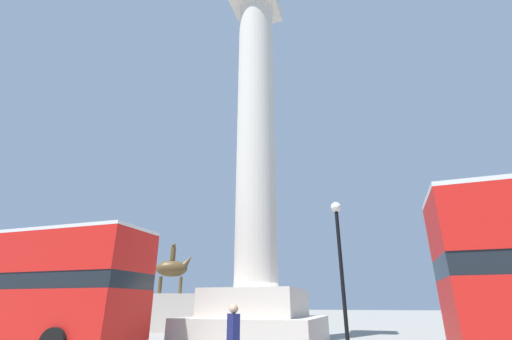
% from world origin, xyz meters
% --- Properties ---
extents(monument_column, '(5.49, 5.49, 20.53)m').
position_xyz_m(monument_column, '(0.00, 0.00, 7.01)').
color(monument_column, beige).
rests_on(monument_column, ground_plane).
extents(bus_b, '(11.15, 2.73, 4.20)m').
position_xyz_m(bus_b, '(-8.22, -5.08, 2.33)').
color(bus_b, red).
rests_on(bus_b, ground_plane).
extents(equestrian_statue, '(4.25, 3.83, 5.63)m').
position_xyz_m(equestrian_statue, '(-8.00, 5.95, 1.52)').
color(equestrian_statue, beige).
rests_on(equestrian_statue, ground_plane).
extents(street_lamp, '(0.39, 0.39, 5.42)m').
position_xyz_m(street_lamp, '(3.92, -1.83, 2.91)').
color(street_lamp, black).
rests_on(street_lamp, ground_plane).
extents(pedestrian_near_lamp, '(0.42, 0.44, 1.65)m').
position_xyz_m(pedestrian_near_lamp, '(1.70, -6.94, 0.92)').
color(pedestrian_near_lamp, '#192347').
rests_on(pedestrian_near_lamp, ground_plane).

